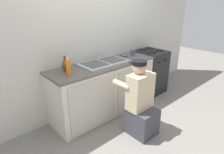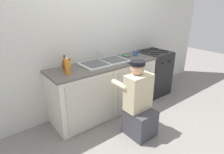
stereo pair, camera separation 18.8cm
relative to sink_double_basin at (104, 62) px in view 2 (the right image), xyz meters
The scene contains 12 objects.
ground_plane 0.96m from the sink_double_basin, 90.00° to the right, with size 12.00×12.00×0.00m, color gray.
back_wall 0.48m from the sink_double_basin, 90.00° to the left, with size 6.00×0.10×2.50m, color silver.
counter_cabinet 0.48m from the sink_double_basin, 90.00° to the right, with size 1.86×0.62×0.86m.
countertop 0.04m from the sink_double_basin, 90.00° to the right, with size 1.90×0.62×0.03m, color #5B5651.
sink_double_basin is the anchor object (origin of this frame).
stove_range 1.33m from the sink_double_basin, ahead, with size 0.59×0.62×0.92m.
plumber_person 0.92m from the sink_double_basin, 88.70° to the right, with size 0.42×0.61×1.10m.
soap_bottle_orange 0.72m from the sink_double_basin, behind, with size 0.06×0.06×0.25m.
cell_phone 0.59m from the sink_double_basin, 10.42° to the left, with size 0.07×0.14×0.01m.
coffee_mug 0.75m from the sink_double_basin, ahead, with size 0.13×0.08×0.09m.
condiment_jar 0.58m from the sink_double_basin, 160.91° to the left, with size 0.07×0.07×0.13m.
vase_decorative 0.66m from the sink_double_basin, behind, with size 0.10×0.10×0.23m.
Camera 2 is at (-1.71, -2.10, 1.82)m, focal length 30.00 mm.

